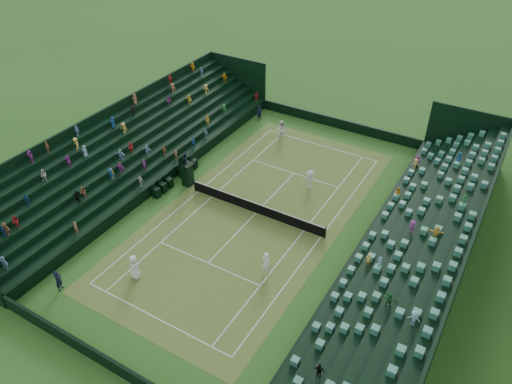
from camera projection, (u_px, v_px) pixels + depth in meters
ground at (256, 213)px, 38.38m from camera, size 160.00×160.00×0.00m
court_surface at (256, 213)px, 38.38m from camera, size 12.97×26.77×0.01m
perimeter_wall_north at (338, 123)px, 49.16m from camera, size 17.17×0.20×1.00m
perimeter_wall_south at (107, 362)px, 27.02m from camera, size 17.17×0.20×1.00m
perimeter_wall_east at (361, 246)px, 34.58m from camera, size 0.20×31.77×1.00m
perimeter_wall_west at (169, 176)px, 41.60m from camera, size 0.20×31.77×1.00m
north_grandstand at (424, 256)px, 32.24m from camera, size 6.60×32.00×4.90m
south_grandstand at (129, 152)px, 42.71m from camera, size 6.60×32.00×4.90m
tennis_net at (256, 208)px, 38.07m from camera, size 11.67×0.10×1.06m
umpire_chair at (187, 172)px, 40.74m from camera, size 0.96×0.96×3.02m
courtside_chairs at (176, 177)px, 41.57m from camera, size 0.55×5.52×1.20m
player_near_west at (134, 267)px, 32.29m from camera, size 1.01×0.77×1.87m
player_near_east at (266, 264)px, 32.49m from camera, size 0.73×0.50×1.93m
player_far_west at (281, 130)px, 47.08m from camera, size 1.14×1.02×1.92m
player_far_east at (310, 180)px, 40.58m from camera, size 1.26×1.10×1.69m
line_judge_north at (259, 113)px, 50.28m from camera, size 0.57×0.68×1.61m
line_judge_south at (58, 280)px, 31.54m from camera, size 0.56×0.67×1.57m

